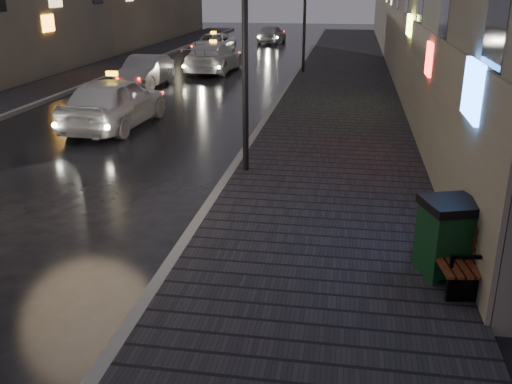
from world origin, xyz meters
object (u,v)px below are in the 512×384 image
at_px(lamp_far, 305,2).
at_px(taxi_far, 214,44).
at_px(trash_bin, 448,237).
at_px(car_far, 272,34).
at_px(taxi_mid, 213,58).
at_px(bench, 456,247).
at_px(car_left_mid, 145,72).
at_px(taxi_near, 114,102).
at_px(lamp_near, 245,25).

relative_size(lamp_far, taxi_far, 1.15).
distance_m(trash_bin, car_far, 36.85).
bearing_deg(taxi_mid, bench, 115.31).
bearing_deg(trash_bin, taxi_far, 91.03).
height_order(taxi_mid, car_far, taxi_mid).
xyz_separation_m(trash_bin, car_left_mid, (-10.53, 15.99, -0.08)).
bearing_deg(taxi_mid, taxi_near, 91.12).
distance_m(bench, taxi_far, 30.57).
bearing_deg(car_far, trash_bin, 108.32).
bearing_deg(lamp_near, bench, -48.76).
distance_m(taxi_mid, taxi_far, 8.00).
distance_m(lamp_near, car_far, 31.80).
bearing_deg(lamp_near, car_far, 96.75).
bearing_deg(taxi_mid, car_far, -90.78).
xyz_separation_m(trash_bin, taxi_far, (-10.43, 28.63, -0.12)).
distance_m(trash_bin, car_left_mid, 19.14).
height_order(trash_bin, taxi_mid, taxi_mid).
bearing_deg(lamp_far, bench, -78.84).
bearing_deg(taxi_far, bench, -68.78).
bearing_deg(car_left_mid, lamp_far, 34.63).
bearing_deg(taxi_far, taxi_mid, -75.70).
height_order(taxi_near, taxi_mid, taxi_near).
height_order(bench, trash_bin, trash_bin).
bearing_deg(taxi_mid, lamp_near, 108.62).
distance_m(trash_bin, taxi_near, 12.45).
bearing_deg(lamp_far, taxi_mid, 176.78).
relative_size(bench, taxi_mid, 0.37).
bearing_deg(taxi_mid, car_left_mid, 70.97).
distance_m(car_left_mid, car_far, 20.25).
relative_size(lamp_far, car_left_mid, 1.28).
distance_m(taxi_near, taxi_mid, 12.16).
bearing_deg(car_left_mid, taxi_mid, 67.98).
relative_size(lamp_near, taxi_near, 1.10).
relative_size(bench, taxi_near, 0.39).
height_order(taxi_far, car_far, car_far).
bearing_deg(bench, car_left_mid, 115.28).
height_order(taxi_near, taxi_far, taxi_near).
height_order(lamp_near, taxi_far, lamp_near).
bearing_deg(car_left_mid, trash_bin, -56.95).
relative_size(trash_bin, taxi_far, 0.26).
distance_m(lamp_far, taxi_mid, 5.40).
xyz_separation_m(lamp_far, car_left_mid, (-6.58, -4.59, -2.81)).
bearing_deg(taxi_near, lamp_far, -109.99).
distance_m(lamp_near, taxi_far, 25.07).
height_order(lamp_near, taxi_mid, lamp_near).
xyz_separation_m(lamp_far, taxi_mid, (-4.64, 0.26, -2.75)).
height_order(bench, taxi_mid, taxi_mid).
relative_size(lamp_far, car_far, 1.34).
bearing_deg(trash_bin, lamp_near, 111.76).
bearing_deg(taxi_mid, taxi_far, -74.05).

